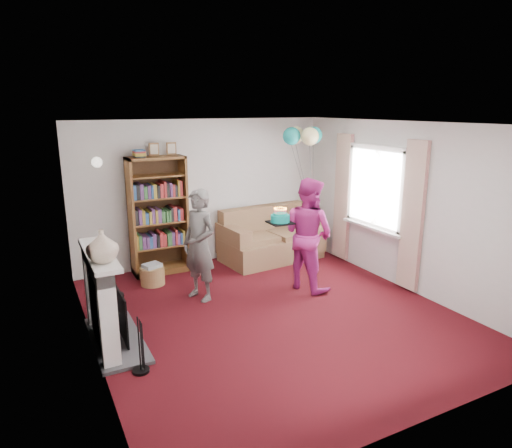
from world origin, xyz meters
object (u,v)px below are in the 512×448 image
bookcase (158,217)px  birthday_cake (280,219)px  sofa (269,240)px  person_striped (199,245)px  person_magenta (308,234)px

bookcase → birthday_cake: bearing=-52.5°
sofa → person_striped: 2.14m
person_striped → sofa: bearing=100.1°
bookcase → person_magenta: (1.81, -1.72, -0.10)m
bookcase → sofa: bookcase is taller
person_striped → birthday_cake: (1.11, -0.35, 0.34)m
bookcase → sofa: size_ratio=1.22×
bookcase → birthday_cake: size_ratio=6.52×
sofa → person_striped: (-1.76, -1.14, 0.45)m
person_striped → birthday_cake: bearing=49.5°
birthday_cake → sofa: bearing=66.5°
sofa → person_striped: person_striped is taller
sofa → birthday_cake: 1.81m
sofa → birthday_cake: birthday_cake is taller
bookcase → sofa: (1.97, -0.23, -0.60)m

